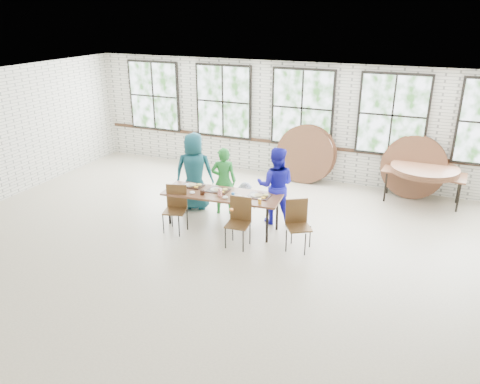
% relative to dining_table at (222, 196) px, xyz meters
% --- Properties ---
extents(room, '(12.00, 12.00, 12.00)m').
position_rel_dining_table_xyz_m(room, '(0.61, 3.53, 1.14)').
color(room, beige).
rests_on(room, ground).
extents(dining_table, '(2.46, 1.01, 0.74)m').
position_rel_dining_table_xyz_m(dining_table, '(0.00, 0.00, 0.00)').
color(dining_table, brown).
rests_on(dining_table, ground).
extents(chair_near_left, '(0.51, 0.50, 0.95)m').
position_rel_dining_table_xyz_m(chair_near_left, '(-0.80, -0.49, -0.13)').
color(chair_near_left, '#51351B').
rests_on(chair_near_left, ground).
extents(chair_near_right, '(0.46, 0.44, 0.95)m').
position_rel_dining_table_xyz_m(chair_near_right, '(0.62, -0.57, -0.13)').
color(chair_near_right, '#51351B').
rests_on(chair_near_right, ground).
extents(chair_spare, '(0.57, 0.57, 0.95)m').
position_rel_dining_table_xyz_m(chair_spare, '(1.67, -0.26, -0.13)').
color(chair_spare, '#51351B').
rests_on(chair_spare, ground).
extents(adult_teal, '(0.98, 0.80, 1.74)m').
position_rel_dining_table_xyz_m(adult_teal, '(-0.98, 0.65, 0.18)').
color(adult_teal, '#18575B').
rests_on(adult_teal, ground).
extents(adult_green, '(0.63, 0.52, 1.50)m').
position_rel_dining_table_xyz_m(adult_green, '(-0.27, 0.65, 0.06)').
color(adult_green, '#217E2D').
rests_on(adult_green, ground).
extents(toddler, '(0.58, 0.45, 0.79)m').
position_rel_dining_table_xyz_m(toddler, '(0.24, 0.65, -0.30)').
color(toddler, '#122339').
rests_on(toddler, ground).
extents(adult_blue, '(0.92, 0.79, 1.64)m').
position_rel_dining_table_xyz_m(adult_blue, '(0.92, 0.65, 0.13)').
color(adult_blue, '#1C1ABB').
rests_on(adult_blue, ground).
extents(storage_table, '(1.85, 0.88, 0.74)m').
position_rel_dining_table_xyz_m(storage_table, '(3.69, 2.99, -0.00)').
color(storage_table, brown).
rests_on(storage_table, ground).
extents(tabletop_clutter, '(1.93, 0.62, 0.11)m').
position_rel_dining_table_xyz_m(tabletop_clutter, '(0.09, -0.03, 0.08)').
color(tabletop_clutter, black).
rests_on(tabletop_clutter, dining_table).
extents(round_tops_stacked, '(1.50, 1.50, 0.13)m').
position_rel_dining_table_xyz_m(round_tops_stacked, '(3.69, 2.99, 0.12)').
color(round_tops_stacked, brown).
rests_on(round_tops_stacked, storage_table).
extents(round_tops_leaning, '(4.15, 0.48, 1.49)m').
position_rel_dining_table_xyz_m(round_tops_leaning, '(2.14, 3.31, 0.05)').
color(round_tops_leaning, brown).
rests_on(round_tops_leaning, ground).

